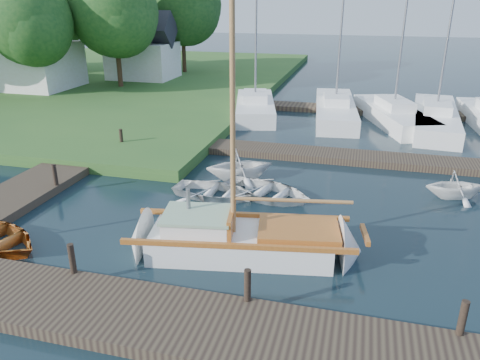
% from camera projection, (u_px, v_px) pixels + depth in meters
% --- Properties ---
extents(ground, '(160.00, 160.00, 0.00)m').
position_uv_depth(ground, '(240.00, 213.00, 15.65)').
color(ground, black).
rests_on(ground, ground).
extents(near_dock, '(18.00, 2.20, 0.30)m').
position_uv_depth(near_dock, '(170.00, 322.00, 10.20)').
color(near_dock, '#2E231C').
rests_on(near_dock, ground).
extents(left_dock, '(2.20, 18.00, 0.30)m').
position_uv_depth(left_dock, '(65.00, 168.00, 19.30)').
color(left_dock, '#2E231C').
rests_on(left_dock, ground).
extents(far_dock, '(14.00, 1.60, 0.30)m').
position_uv_depth(far_dock, '(320.00, 155.00, 20.97)').
color(far_dock, '#2E231C').
rests_on(far_dock, ground).
extents(pontoon, '(30.00, 1.60, 0.30)m').
position_uv_depth(pontoon, '(473.00, 117.00, 27.61)').
color(pontoon, '#2E231C').
rests_on(pontoon, ground).
extents(shore, '(50.00, 40.00, 0.50)m').
position_uv_depth(shore, '(2.00, 74.00, 42.02)').
color(shore, '#2F5A25').
rests_on(shore, ground).
extents(mooring_post_1, '(0.16, 0.16, 0.80)m').
position_uv_depth(mooring_post_1, '(72.00, 259.00, 11.61)').
color(mooring_post_1, black).
rests_on(mooring_post_1, near_dock).
extents(mooring_post_2, '(0.16, 0.16, 0.80)m').
position_uv_depth(mooring_post_2, '(248.00, 285.00, 10.54)').
color(mooring_post_2, black).
rests_on(mooring_post_2, near_dock).
extents(mooring_post_3, '(0.16, 0.16, 0.80)m').
position_uv_depth(mooring_post_3, '(463.00, 318.00, 9.47)').
color(mooring_post_3, black).
rests_on(mooring_post_3, near_dock).
extents(mooring_post_4, '(0.16, 0.16, 0.80)m').
position_uv_depth(mooring_post_4, '(55.00, 175.00, 17.06)').
color(mooring_post_4, black).
rests_on(mooring_post_4, left_dock).
extents(mooring_post_5, '(0.16, 0.16, 0.80)m').
position_uv_depth(mooring_post_5, '(121.00, 138.00, 21.56)').
color(mooring_post_5, black).
rests_on(mooring_post_5, left_dock).
extents(sailboat, '(7.38, 3.14, 9.83)m').
position_uv_depth(sailboat, '(246.00, 242.00, 13.10)').
color(sailboat, white).
rests_on(sailboat, ground).
extents(tender_a, '(3.28, 2.47, 0.64)m').
position_uv_depth(tender_a, '(215.00, 189.00, 16.81)').
color(tender_a, white).
rests_on(tender_a, ground).
extents(tender_b, '(3.36, 3.20, 1.38)m').
position_uv_depth(tender_b, '(240.00, 163.00, 18.29)').
color(tender_b, white).
rests_on(tender_b, ground).
extents(tender_c, '(3.94, 3.31, 0.70)m').
position_uv_depth(tender_c, '(267.00, 189.00, 16.76)').
color(tender_c, white).
rests_on(tender_c, ground).
extents(tender_d, '(2.52, 2.31, 1.12)m').
position_uv_depth(tender_d, '(456.00, 183.00, 16.68)').
color(tender_d, white).
rests_on(tender_d, ground).
extents(marina_boat_0, '(3.84, 7.53, 10.76)m').
position_uv_depth(marina_boat_0, '(255.00, 106.00, 28.44)').
color(marina_boat_0, white).
rests_on(marina_boat_0, ground).
extents(marina_boat_1, '(3.15, 9.18, 9.38)m').
position_uv_depth(marina_boat_1, '(335.00, 108.00, 27.94)').
color(marina_boat_1, white).
rests_on(marina_boat_1, ground).
extents(marina_boat_2, '(4.68, 8.17, 10.82)m').
position_uv_depth(marina_boat_2, '(393.00, 114.00, 26.55)').
color(marina_boat_2, white).
rests_on(marina_boat_2, ground).
extents(marina_boat_3, '(2.99, 9.57, 12.71)m').
position_uv_depth(marina_boat_3, '(436.00, 116.00, 25.99)').
color(marina_boat_3, white).
rests_on(marina_boat_3, ground).
extents(house_a, '(6.30, 5.00, 6.29)m').
position_uv_depth(house_a, '(29.00, 53.00, 33.73)').
color(house_a, silver).
rests_on(house_a, shore).
extents(house_c, '(5.25, 4.00, 5.28)m').
position_uv_depth(house_c, '(143.00, 52.00, 37.83)').
color(house_c, silver).
rests_on(house_c, shore).
extents(tree_2, '(5.83, 5.75, 7.82)m').
position_uv_depth(tree_2, '(30.00, 21.00, 30.66)').
color(tree_2, '#332114').
rests_on(tree_2, shore).
extents(tree_3, '(6.41, 6.38, 8.74)m').
position_uv_depth(tree_3, '(114.00, 11.00, 33.10)').
color(tree_3, '#332114').
rests_on(tree_3, shore).
extents(tree_4, '(7.01, 7.01, 9.66)m').
position_uv_depth(tree_4, '(50.00, 2.00, 38.40)').
color(tree_4, '#332114').
rests_on(tree_4, shore).
extents(tree_7, '(6.83, 6.83, 9.38)m').
position_uv_depth(tree_7, '(182.00, 4.00, 39.67)').
color(tree_7, '#332114').
rests_on(tree_7, shore).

